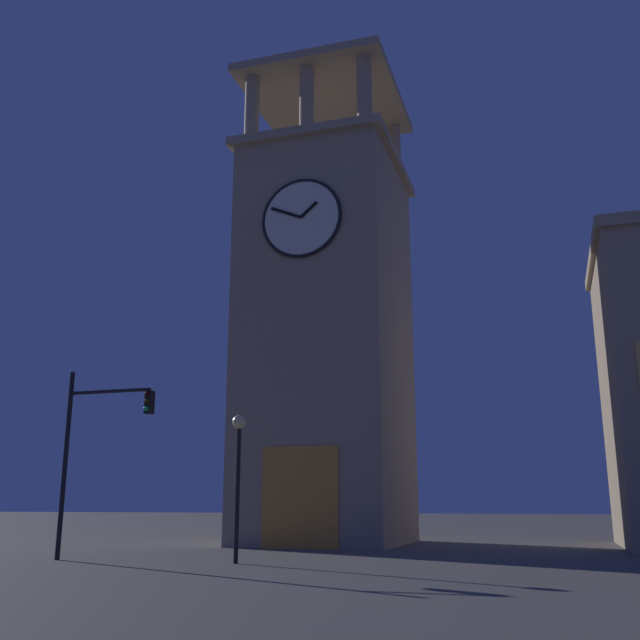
# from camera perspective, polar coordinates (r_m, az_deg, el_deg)

# --- Properties ---
(ground_plane) EXTENTS (200.00, 200.00, 0.00)m
(ground_plane) POSITION_cam_1_polar(r_m,az_deg,el_deg) (31.84, -1.38, -17.31)
(ground_plane) COLOR #56544F
(clocktower) EXTENTS (7.33, 8.51, 25.22)m
(clocktower) POSITION_cam_1_polar(r_m,az_deg,el_deg) (34.51, 0.63, -1.04)
(clocktower) COLOR gray
(clocktower) RESTS_ON ground_plane
(traffic_signal_near) EXTENTS (3.20, 0.41, 6.05)m
(traffic_signal_near) POSITION_cam_1_polar(r_m,az_deg,el_deg) (25.24, -17.41, -8.73)
(traffic_signal_near) COLOR black
(traffic_signal_near) RESTS_ON ground_plane
(street_lamp) EXTENTS (0.44, 0.44, 4.45)m
(street_lamp) POSITION_cam_1_polar(r_m,az_deg,el_deg) (23.03, -6.41, -10.57)
(street_lamp) COLOR black
(street_lamp) RESTS_ON ground_plane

